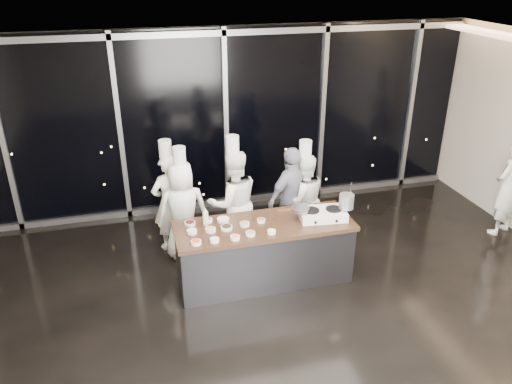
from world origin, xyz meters
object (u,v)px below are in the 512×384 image
(stove, at_px, (322,214))
(chef_far_left, at_px, (169,201))
(demo_counter, at_px, (264,252))
(chef_center, at_px, (234,202))
(guest, at_px, (292,197))
(chef_left, at_px, (183,209))
(chef_right, at_px, (303,199))
(stock_pot, at_px, (346,201))
(frying_pan, at_px, (299,209))
(chef_side, at_px, (508,186))

(stove, xyz_separation_m, chef_far_left, (-2.00, 1.29, -0.16))
(demo_counter, bearing_deg, chef_center, 105.23)
(chef_center, distance_m, guest, 0.94)
(chef_left, height_order, chef_right, chef_left)
(demo_counter, relative_size, stock_pot, 12.05)
(chef_far_left, xyz_separation_m, chef_right, (2.05, -0.37, -0.04))
(chef_left, bearing_deg, frying_pan, 145.81)
(stock_pot, xyz_separation_m, chef_side, (3.04, 0.39, -0.29))
(chef_far_left, height_order, guest, chef_far_left)
(stove, xyz_separation_m, stock_pot, (0.33, -0.05, 0.18))
(chef_side, bearing_deg, chef_right, -31.98)
(frying_pan, relative_size, chef_left, 0.26)
(stock_pot, bearing_deg, stove, 171.44)
(demo_counter, distance_m, chef_right, 1.28)
(frying_pan, relative_size, guest, 0.29)
(frying_pan, bearing_deg, chef_side, 11.35)
(stove, height_order, chef_side, chef_side)
(chef_center, bearing_deg, chef_side, 167.51)
(stove, height_order, chef_center, chef_center)
(chef_center, bearing_deg, stove, 134.35)
(chef_far_left, distance_m, guest, 1.91)
(demo_counter, height_order, chef_center, chef_center)
(chef_center, height_order, chef_side, chef_center)
(stove, relative_size, chef_center, 0.36)
(demo_counter, distance_m, chef_center, 0.98)
(chef_center, relative_size, chef_side, 1.01)
(stove, distance_m, chef_right, 0.94)
(stock_pot, xyz_separation_m, chef_right, (-0.27, 0.96, -0.38))
(chef_far_left, xyz_separation_m, guest, (1.87, -0.36, 0.01))
(frying_pan, relative_size, chef_right, 0.27)
(demo_counter, height_order, chef_left, chef_left)
(guest, bearing_deg, stock_pot, 90.04)
(guest, bearing_deg, chef_far_left, -35.88)
(demo_counter, xyz_separation_m, chef_right, (0.88, 0.87, 0.31))
(guest, bearing_deg, chef_right, 151.41)
(chef_right, bearing_deg, chef_far_left, -13.55)
(frying_pan, height_order, guest, guest)
(chef_right, xyz_separation_m, chef_side, (3.32, -0.57, 0.09))
(demo_counter, bearing_deg, chef_left, 136.79)
(stove, distance_m, stock_pot, 0.38)
(chef_center, bearing_deg, guest, 175.69)
(chef_far_left, bearing_deg, stock_pot, 129.25)
(chef_right, relative_size, chef_side, 0.92)
(demo_counter, distance_m, chef_far_left, 1.74)
(stove, distance_m, chef_left, 2.08)
(chef_left, distance_m, guest, 1.71)
(stove, relative_size, chef_side, 0.36)
(stock_pot, xyz_separation_m, chef_left, (-2.16, 1.03, -0.36))
(guest, bearing_deg, demo_counter, 26.43)
(chef_center, xyz_separation_m, chef_side, (4.44, -0.57, 0.00))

